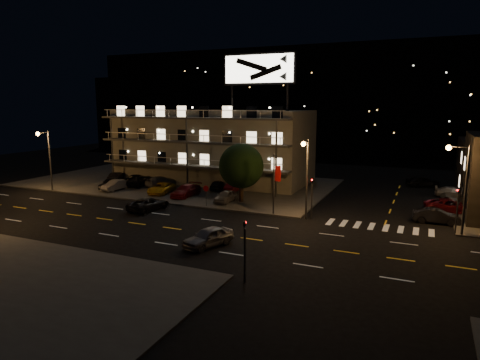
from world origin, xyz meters
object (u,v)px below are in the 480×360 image
at_px(lot_car_4, 226,196).
at_px(road_car_east, 208,237).
at_px(tree, 241,167).
at_px(side_car_0, 436,216).
at_px(lot_car_2, 161,188).
at_px(lot_car_7, 161,181).
at_px(road_car_west, 149,204).

height_order(lot_car_4, road_car_east, road_car_east).
relative_size(tree, side_car_0, 1.56).
bearing_deg(side_car_0, lot_car_2, 87.21).
bearing_deg(tree, lot_car_7, 163.77).
bearing_deg(lot_car_4, lot_car_2, 172.65).
bearing_deg(road_car_east, side_car_0, 62.15).
height_order(lot_car_7, road_car_east, lot_car_7).
bearing_deg(road_car_west, lot_car_4, -127.62).
bearing_deg(tree, lot_car_2, 179.50).
bearing_deg(lot_car_7, lot_car_4, 172.43).
bearing_deg(road_car_east, road_car_west, 166.28).
relative_size(lot_car_4, lot_car_7, 0.83).
xyz_separation_m(lot_car_2, road_car_east, (14.99, -15.46, -0.04)).
relative_size(lot_car_2, road_car_west, 0.93).
bearing_deg(lot_car_2, road_car_east, -53.03).
bearing_deg(tree, road_car_east, -75.91).
bearing_deg(lot_car_4, side_car_0, 0.89).
distance_m(lot_car_7, road_car_west, 12.93).
height_order(lot_car_2, road_car_west, lot_car_2).
height_order(tree, road_car_west, tree).
bearing_deg(side_car_0, lot_car_7, 80.83).
relative_size(lot_car_7, side_car_0, 1.10).
bearing_deg(road_car_east, tree, 124.94).
bearing_deg(lot_car_4, lot_car_7, 157.03).
xyz_separation_m(lot_car_4, side_car_0, (22.37, 0.61, -0.11)).
bearing_deg(road_car_west, lot_car_2, -58.64).
xyz_separation_m(lot_car_4, lot_car_7, (-12.34, 5.06, 0.02)).
relative_size(side_car_0, road_car_east, 0.97).
bearing_deg(side_car_0, tree, 86.99).
distance_m(side_car_0, road_car_east, 22.64).
height_order(lot_car_2, road_car_east, road_car_east).
distance_m(lot_car_2, lot_car_7, 4.78).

